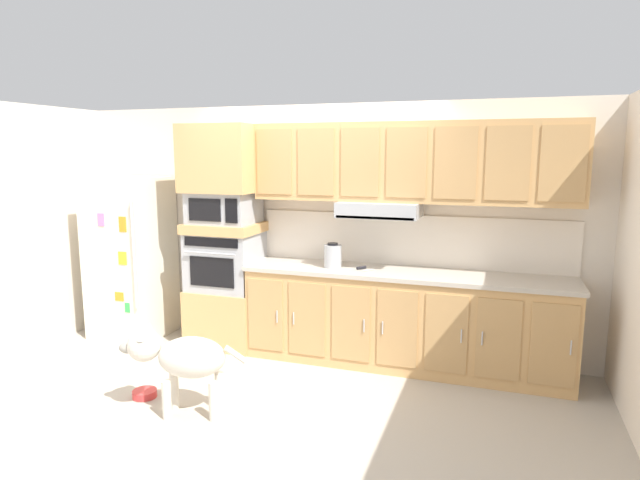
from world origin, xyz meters
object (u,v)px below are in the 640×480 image
(dog_food_bowl, at_px, (145,393))
(built_in_oven, at_px, (226,261))
(microwave, at_px, (224,207))
(electric_kettle, at_px, (333,256))
(dog, at_px, (181,357))
(refrigerator, at_px, (131,257))
(screwdriver, at_px, (362,268))

(dog_food_bowl, bearing_deg, built_in_oven, 88.70)
(microwave, distance_m, electric_kettle, 1.27)
(electric_kettle, bearing_deg, dog, -117.05)
(built_in_oven, bearing_deg, refrigerator, -176.61)
(microwave, relative_size, dog, 0.65)
(dog_food_bowl, bearing_deg, microwave, 88.69)
(microwave, relative_size, dog_food_bowl, 3.22)
(refrigerator, bearing_deg, microwave, 3.39)
(refrigerator, height_order, dog, refrigerator)
(built_in_oven, relative_size, dog_food_bowl, 3.50)
(screwdriver, height_order, dog_food_bowl, screwdriver)
(refrigerator, distance_m, electric_kettle, 2.34)
(built_in_oven, xyz_separation_m, microwave, (0.00, -0.00, 0.56))
(refrigerator, relative_size, dog_food_bowl, 8.80)
(electric_kettle, bearing_deg, screwdriver, 1.49)
(refrigerator, xyz_separation_m, dog, (1.58, -1.46, -0.42))
(refrigerator, height_order, dog_food_bowl, refrigerator)
(refrigerator, height_order, electric_kettle, refrigerator)
(dog, bearing_deg, dog_food_bowl, -32.42)
(microwave, height_order, dog, microwave)
(built_in_oven, distance_m, electric_kettle, 1.20)
(dog, bearing_deg, built_in_oven, -89.23)
(dog, relative_size, dog_food_bowl, 4.93)
(microwave, height_order, electric_kettle, microwave)
(dog_food_bowl, bearing_deg, refrigerator, 130.11)
(refrigerator, relative_size, built_in_oven, 2.51)
(refrigerator, bearing_deg, screwdriver, 0.61)
(refrigerator, xyz_separation_m, built_in_oven, (1.14, 0.07, 0.02))
(screwdriver, bearing_deg, microwave, 178.46)
(screwdriver, relative_size, electric_kettle, 0.70)
(electric_kettle, relative_size, dog, 0.24)
(refrigerator, distance_m, dog, 2.19)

